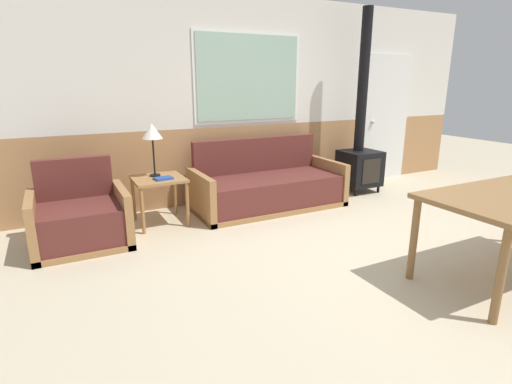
{
  "coord_description": "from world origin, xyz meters",
  "views": [
    {
      "loc": [
        -2.79,
        -2.38,
        1.62
      ],
      "look_at": [
        -1.06,
        0.99,
        0.55
      ],
      "focal_mm": 28.0,
      "sensor_mm": 36.0,
      "label": 1
    }
  ],
  "objects_px": {
    "table_lamp": "(152,133)",
    "wood_stove": "(360,148)",
    "couch": "(268,188)",
    "armchair": "(80,220)",
    "side_table": "(159,185)"
  },
  "relations": [
    {
      "from": "armchair",
      "to": "side_table",
      "type": "height_order",
      "value": "armchair"
    },
    {
      "from": "wood_stove",
      "to": "couch",
      "type": "bearing_deg",
      "value": -176.89
    },
    {
      "from": "armchair",
      "to": "wood_stove",
      "type": "bearing_deg",
      "value": -8.27
    },
    {
      "from": "table_lamp",
      "to": "wood_stove",
      "type": "relative_size",
      "value": 0.23
    },
    {
      "from": "armchair",
      "to": "side_table",
      "type": "xyz_separation_m",
      "value": [
        0.87,
        0.26,
        0.2
      ]
    },
    {
      "from": "couch",
      "to": "side_table",
      "type": "xyz_separation_m",
      "value": [
        -1.42,
        0.03,
        0.2
      ]
    },
    {
      "from": "armchair",
      "to": "wood_stove",
      "type": "relative_size",
      "value": 0.35
    },
    {
      "from": "couch",
      "to": "side_table",
      "type": "height_order",
      "value": "couch"
    },
    {
      "from": "side_table",
      "to": "table_lamp",
      "type": "height_order",
      "value": "table_lamp"
    },
    {
      "from": "table_lamp",
      "to": "wood_stove",
      "type": "xyz_separation_m",
      "value": [
        3.03,
        -0.04,
        -0.4
      ]
    },
    {
      "from": "side_table",
      "to": "couch",
      "type": "bearing_deg",
      "value": -1.12
    },
    {
      "from": "armchair",
      "to": "table_lamp",
      "type": "bearing_deg",
      "value": 9.87
    },
    {
      "from": "couch",
      "to": "wood_stove",
      "type": "height_order",
      "value": "wood_stove"
    },
    {
      "from": "side_table",
      "to": "table_lamp",
      "type": "distance_m",
      "value": 0.59
    },
    {
      "from": "couch",
      "to": "armchair",
      "type": "bearing_deg",
      "value": -174.1
    }
  ]
}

